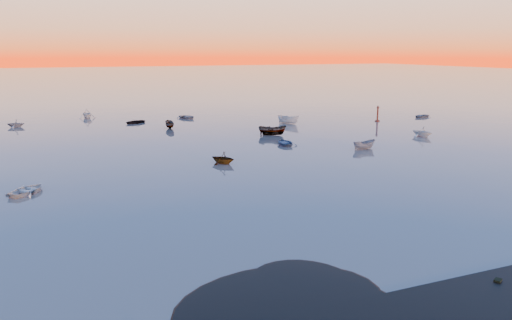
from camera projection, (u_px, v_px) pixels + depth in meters
ground at (128, 106)px, 121.24m from camera, size 600.00×600.00×0.00m
mud_lobes at (381, 275)px, 30.16m from camera, size 140.00×6.00×0.07m
moored_fleet at (173, 136)px, 78.86m from camera, size 124.00×58.00×1.20m
boat_near_center at (364, 149)px, 68.71m from camera, size 1.69×3.65×1.24m
boat_near_right at (422, 137)px, 78.57m from camera, size 3.85×2.48×1.25m
channel_marker at (378, 115)px, 94.98m from camera, size 0.89×0.89×3.17m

